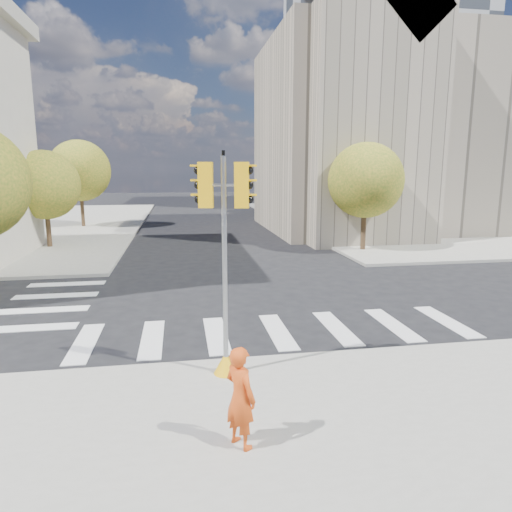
{
  "coord_description": "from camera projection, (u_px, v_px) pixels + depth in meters",
  "views": [
    {
      "loc": [
        -2.84,
        -14.42,
        4.69
      ],
      "look_at": [
        -0.59,
        -1.09,
        2.1
      ],
      "focal_mm": 32.0,
      "sensor_mm": 36.0,
      "label": 1
    }
  ],
  "objects": [
    {
      "name": "tree_lw_mid",
      "position": [
        45.0,
        185.0,
        26.45
      ],
      "size": [
        4.0,
        4.0,
        5.77
      ],
      "color": "#382616",
      "rests_on": "ground"
    },
    {
      "name": "civic_building",
      "position": [
        420.0,
        135.0,
        35.01
      ],
      "size": [
        26.0,
        16.0,
        19.39
      ],
      "color": "#A1937F",
      "rests_on": "ground"
    },
    {
      "name": "ground",
      "position": [
        268.0,
        311.0,
        15.31
      ],
      "size": [
        160.0,
        160.0,
        0.0
      ],
      "primitive_type": "plane",
      "color": "black",
      "rests_on": "ground"
    },
    {
      "name": "photographer",
      "position": [
        240.0,
        397.0,
        7.46
      ],
      "size": [
        0.7,
        0.76,
        1.74
      ],
      "primitive_type": "imported",
      "rotation": [
        0.0,
        0.0,
        2.18
      ],
      "color": "#DB4B14",
      "rests_on": "sidewalk_near"
    },
    {
      "name": "office_tower",
      "position": [
        377.0,
        85.0,
        56.76
      ],
      "size": [
        20.0,
        18.0,
        30.0
      ],
      "primitive_type": "cube",
      "color": "#9EA0A3",
      "rests_on": "ground"
    },
    {
      "name": "sidewalk_far_right",
      "position": [
        420.0,
        218.0,
        43.74
      ],
      "size": [
        28.0,
        40.0,
        0.15
      ],
      "primitive_type": "cube",
      "color": "gray",
      "rests_on": "ground"
    },
    {
      "name": "tree_re_far",
      "position": [
        276.0,
        177.0,
        48.74
      ],
      "size": [
        4.0,
        4.0,
        5.88
      ],
      "color": "#382616",
      "rests_on": "ground"
    },
    {
      "name": "tree_re_mid",
      "position": [
        307.0,
        173.0,
        37.02
      ],
      "size": [
        4.6,
        4.6,
        6.66
      ],
      "color": "#382616",
      "rests_on": "ground"
    },
    {
      "name": "tree_lw_far",
      "position": [
        80.0,
        171.0,
        35.98
      ],
      "size": [
        4.8,
        4.8,
        6.95
      ],
      "color": "#382616",
      "rests_on": "ground"
    },
    {
      "name": "traffic_signal",
      "position": [
        225.0,
        283.0,
        9.91
      ],
      "size": [
        1.08,
        0.56,
        4.92
      ],
      "rotation": [
        0.0,
        0.0,
        -0.21
      ],
      "color": "#F1AE0C",
      "rests_on": "sidewalk_near"
    },
    {
      "name": "lamp_far",
      "position": [
        295.0,
        170.0,
        42.87
      ],
      "size": [
        0.35,
        0.18,
        8.11
      ],
      "color": "black",
      "rests_on": "sidewalk_far_right"
    },
    {
      "name": "lamp_near",
      "position": [
        349.0,
        171.0,
        29.32
      ],
      "size": [
        0.35,
        0.18,
        8.11
      ],
      "color": "black",
      "rests_on": "sidewalk_far_right"
    },
    {
      "name": "tree_re_near",
      "position": [
        366.0,
        180.0,
        25.46
      ],
      "size": [
        4.2,
        4.2,
        6.16
      ],
      "color": "#382616",
      "rests_on": "ground"
    }
  ]
}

